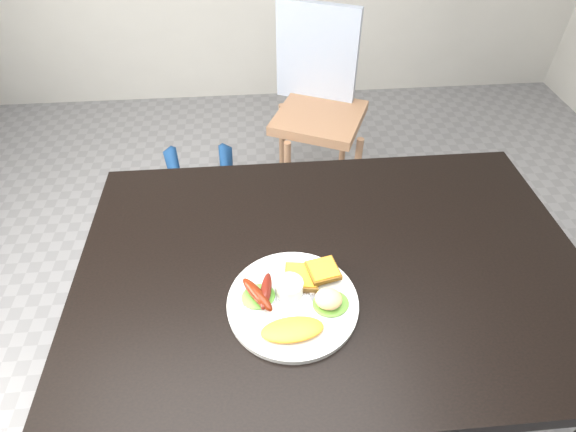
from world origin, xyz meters
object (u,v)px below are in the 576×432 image
Objects in this scene: dining_chair at (319,118)px; person at (184,153)px; dining_table at (332,267)px; plate at (293,303)px.

person is (-0.53, -0.63, 0.28)m from dining_chair.
dining_table is at bearing -72.55° from dining_chair.
person is at bearing 114.87° from plate.
dining_table is 1.18m from dining_chair.
dining_chair is 0.26× the size of person.
plate is (0.29, -0.62, 0.03)m from person.
dining_table is 0.64m from person.
dining_chair is at bearing -136.35° from person.
dining_table is 4.22× the size of plate.
dining_chair is at bearing 78.95° from plate.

